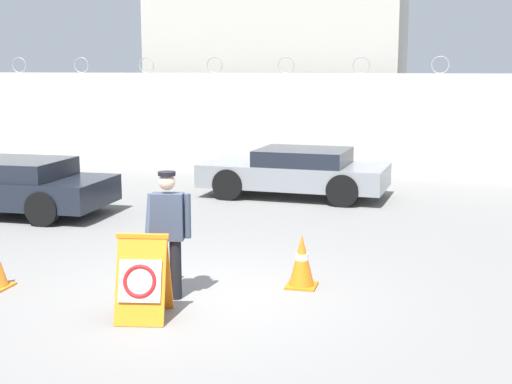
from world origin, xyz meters
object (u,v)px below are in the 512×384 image
Objects in this scene: parked_car_front_coupe at (8,186)px; parked_car_rear_sedan at (296,172)px; barricade_sign at (143,277)px; security_guard at (168,229)px; traffic_cone_mid at (302,261)px.

parked_car_front_coupe is 6.29m from parked_car_rear_sedan.
security_guard is (0.03, 0.78, 0.41)m from barricade_sign.
security_guard is at bearing -150.53° from traffic_cone_mid.
traffic_cone_mid is (1.62, 1.67, -0.15)m from barricade_sign.
parked_car_front_coupe is 0.98× the size of parked_car_rear_sedan.
parked_car_front_coupe is at bearing 152.93° from traffic_cone_mid.
barricade_sign is at bearing 92.21° from parked_car_rear_sedan.
barricade_sign is 2.33m from traffic_cone_mid.
barricade_sign is 0.24× the size of parked_car_rear_sedan.
parked_car_rear_sedan is (0.28, 8.40, 0.08)m from barricade_sign.
traffic_cone_mid is at bearing 35.47° from barricade_sign.
traffic_cone_mid is (1.58, 0.89, -0.55)m from security_guard.
parked_car_front_coupe is at bearing -50.63° from security_guard.
traffic_cone_mid is at bearing 152.63° from parked_car_front_coupe.
traffic_cone_mid is 0.17× the size of parked_car_rear_sedan.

